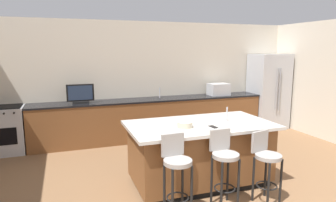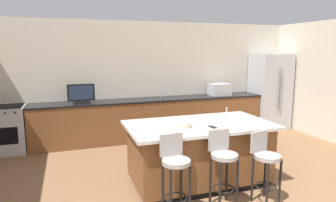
% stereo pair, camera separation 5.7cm
% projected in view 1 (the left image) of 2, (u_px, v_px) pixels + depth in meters
% --- Properties ---
extents(wall_back, '(7.55, 0.12, 2.64)m').
position_uv_depth(wall_back, '(151.00, 79.00, 6.98)').
color(wall_back, beige).
rests_on(wall_back, ground_plane).
extents(counter_back, '(5.27, 0.62, 0.91)m').
position_uv_depth(counter_back, '(153.00, 119.00, 6.75)').
color(counter_back, brown).
rests_on(counter_back, ground_plane).
extents(kitchen_island, '(2.15, 1.18, 0.93)m').
position_uv_depth(kitchen_island, '(200.00, 153.00, 4.47)').
color(kitchen_island, black).
rests_on(kitchen_island, ground_plane).
extents(refrigerator, '(0.88, 0.74, 1.89)m').
position_uv_depth(refrigerator, '(268.00, 91.00, 7.63)').
color(refrigerator, '#B7BABF').
rests_on(refrigerator, ground_plane).
extents(range_oven, '(0.76, 0.63, 0.93)m').
position_uv_depth(range_oven, '(4.00, 130.00, 5.75)').
color(range_oven, '#B7BABF').
rests_on(range_oven, ground_plane).
extents(microwave, '(0.48, 0.36, 0.28)m').
position_uv_depth(microwave, '(219.00, 89.00, 7.20)').
color(microwave, '#B7BABF').
rests_on(microwave, counter_back).
extents(tv_monitor, '(0.55, 0.16, 0.40)m').
position_uv_depth(tv_monitor, '(80.00, 95.00, 6.08)').
color(tv_monitor, black).
rests_on(tv_monitor, counter_back).
extents(sink_faucet_back, '(0.02, 0.02, 0.24)m').
position_uv_depth(sink_faucet_back, '(160.00, 93.00, 6.81)').
color(sink_faucet_back, '#B2B2B7').
rests_on(sink_faucet_back, counter_back).
extents(sink_faucet_island, '(0.02, 0.02, 0.22)m').
position_uv_depth(sink_faucet_island, '(227.00, 114.00, 4.52)').
color(sink_faucet_island, '#B2B2B7').
rests_on(sink_faucet_island, kitchen_island).
extents(bar_stool_left, '(0.34, 0.35, 1.01)m').
position_uv_depth(bar_stool_left, '(177.00, 168.00, 3.52)').
color(bar_stool_left, gray).
rests_on(bar_stool_left, ground_plane).
extents(bar_stool_center, '(0.34, 0.34, 0.99)m').
position_uv_depth(bar_stool_center, '(224.00, 161.00, 3.78)').
color(bar_stool_center, gray).
rests_on(bar_stool_center, ground_plane).
extents(bar_stool_right, '(0.35, 0.37, 0.94)m').
position_uv_depth(bar_stool_right, '(266.00, 161.00, 3.89)').
color(bar_stool_right, gray).
rests_on(bar_stool_right, ground_plane).
extents(fruit_bowl, '(0.21, 0.21, 0.08)m').
position_uv_depth(fruit_bowl, '(185.00, 125.00, 4.16)').
color(fruit_bowl, beige).
rests_on(fruit_bowl, kitchen_island).
extents(cell_phone, '(0.09, 0.16, 0.01)m').
position_uv_depth(cell_phone, '(213.00, 127.00, 4.19)').
color(cell_phone, black).
rests_on(cell_phone, kitchen_island).
extents(tv_remote, '(0.11, 0.17, 0.02)m').
position_uv_depth(tv_remote, '(183.00, 126.00, 4.22)').
color(tv_remote, black).
rests_on(tv_remote, kitchen_island).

